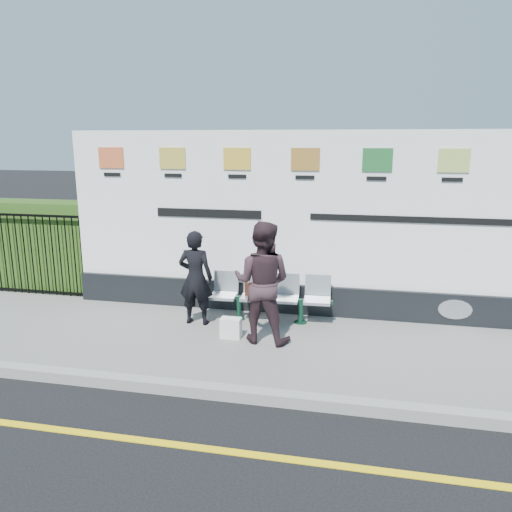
{
  "coord_description": "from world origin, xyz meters",
  "views": [
    {
      "loc": [
        1.36,
        -4.16,
        2.97
      ],
      "look_at": [
        -0.14,
        3.05,
        1.25
      ],
      "focal_mm": 35.0,
      "sensor_mm": 36.0,
      "label": 1
    }
  ],
  "objects": [
    {
      "name": "railing",
      "position": [
        -4.58,
        3.85,
        0.89
      ],
      "size": [
        2.05,
        0.06,
        1.54
      ],
      "primitive_type": null,
      "color": "black",
      "rests_on": "pavement"
    },
    {
      "name": "ground",
      "position": [
        0.0,
        0.0,
        0.0
      ],
      "size": [
        80.0,
        80.0,
        0.0
      ],
      "primitive_type": "plane",
      "color": "black"
    },
    {
      "name": "hedge",
      "position": [
        -4.58,
        4.3,
        0.97
      ],
      "size": [
        2.35,
        0.7,
        1.7
      ],
      "primitive_type": "cube",
      "color": "#2E5118",
      "rests_on": "pavement"
    },
    {
      "name": "yellow_line",
      "position": [
        0.0,
        0.0,
        0.0
      ],
      "size": [
        14.0,
        0.1,
        0.01
      ],
      "primitive_type": "cube",
      "color": "yellow",
      "rests_on": "ground"
    },
    {
      "name": "billboard",
      "position": [
        0.5,
        3.85,
        1.42
      ],
      "size": [
        8.0,
        0.3,
        3.0
      ],
      "color": "black",
      "rests_on": "pavement"
    },
    {
      "name": "pavement",
      "position": [
        0.0,
        2.5,
        0.06
      ],
      "size": [
        14.0,
        3.0,
        0.12
      ],
      "primitive_type": "cube",
      "color": "slate",
      "rests_on": "ground"
    },
    {
      "name": "handbag_brown",
      "position": [
        -0.22,
        3.31,
        0.64
      ],
      "size": [
        0.29,
        0.17,
        0.22
      ],
      "primitive_type": "cube",
      "rotation": [
        0.0,
        0.0,
        -0.19
      ],
      "color": "black",
      "rests_on": "bench"
    },
    {
      "name": "kerb",
      "position": [
        0.0,
        1.0,
        0.07
      ],
      "size": [
        14.0,
        0.18,
        0.14
      ],
      "primitive_type": "cube",
      "color": "gray",
      "rests_on": "ground"
    },
    {
      "name": "woman_left",
      "position": [
        -1.09,
        2.99,
        0.87
      ],
      "size": [
        0.55,
        0.36,
        1.5
      ],
      "primitive_type": "imported",
      "rotation": [
        0.0,
        0.0,
        3.14
      ],
      "color": "black",
      "rests_on": "pavement"
    },
    {
      "name": "bench",
      "position": [
        0.03,
        3.32,
        0.33
      ],
      "size": [
        1.94,
        0.59,
        0.41
      ],
      "primitive_type": null,
      "rotation": [
        0.0,
        0.0,
        0.04
      ],
      "color": "#B9BDC3",
      "rests_on": "pavement"
    },
    {
      "name": "woman_right",
      "position": [
        0.06,
        2.52,
        1.0
      ],
      "size": [
        0.92,
        0.75,
        1.75
      ],
      "primitive_type": "imported",
      "rotation": [
        0.0,
        0.0,
        3.04
      ],
      "color": "#362329",
      "rests_on": "pavement"
    },
    {
      "name": "carrier_bag_white",
      "position": [
        -0.41,
        2.52,
        0.27
      ],
      "size": [
        0.3,
        0.18,
        0.3
      ],
      "primitive_type": "cube",
      "color": "silver",
      "rests_on": "pavement"
    }
  ]
}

